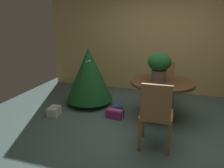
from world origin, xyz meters
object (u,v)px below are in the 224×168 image
at_px(gift_box_purple, 115,114).
at_px(wooden_chair_far, 165,80).
at_px(holiday_tree, 89,74).
at_px(gift_box_blue, 118,108).
at_px(gift_box_cream, 54,111).
at_px(wooden_chair_near, 156,113).
at_px(flower_vase, 159,65).
at_px(round_dining_table, 161,92).

bearing_deg(gift_box_purple, wooden_chair_far, 53.65).
height_order(wooden_chair_far, holiday_tree, holiday_tree).
height_order(gift_box_blue, gift_box_cream, gift_box_cream).
distance_m(holiday_tree, gift_box_cream, 1.05).
bearing_deg(wooden_chair_near, flower_vase, 93.88).
distance_m(flower_vase, holiday_tree, 1.54).
xyz_separation_m(round_dining_table, gift_box_cream, (-1.97, -0.46, -0.43)).
bearing_deg(gift_box_cream, flower_vase, 13.17).
bearing_deg(gift_box_blue, holiday_tree, 162.91).
bearing_deg(gift_box_blue, flower_vase, -6.84).
bearing_deg(round_dining_table, gift_box_blue, 174.66).
xyz_separation_m(wooden_chair_far, gift_box_purple, (-0.82, -1.11, -0.43)).
bearing_deg(holiday_tree, flower_vase, -11.83).
xyz_separation_m(wooden_chair_near, gift_box_cream, (-1.97, 0.55, -0.47)).
bearing_deg(holiday_tree, round_dining_table, -10.81).
xyz_separation_m(flower_vase, wooden_chair_far, (0.07, 0.91, -0.51)).
height_order(holiday_tree, gift_box_blue, holiday_tree).
xyz_separation_m(flower_vase, gift_box_blue, (-0.77, 0.09, -0.94)).
xyz_separation_m(wooden_chair_near, wooden_chair_far, (0.00, 1.91, -0.05)).
relative_size(flower_vase, wooden_chair_far, 0.56).
xyz_separation_m(round_dining_table, wooden_chair_far, (0.00, 0.90, -0.01)).
relative_size(gift_box_purple, gift_box_cream, 1.18).
height_order(round_dining_table, holiday_tree, holiday_tree).
distance_m(round_dining_table, wooden_chair_near, 1.01).
bearing_deg(round_dining_table, gift_box_purple, -165.51).
height_order(wooden_chair_near, gift_box_blue, wooden_chair_near).
bearing_deg(gift_box_blue, wooden_chair_near, -52.52).
height_order(wooden_chair_far, gift_box_blue, wooden_chair_far).
height_order(flower_vase, gift_box_cream, flower_vase).
height_order(flower_vase, wooden_chair_far, flower_vase).
bearing_deg(flower_vase, gift_box_blue, 173.16).
distance_m(gift_box_purple, gift_box_blue, 0.29).
height_order(wooden_chair_near, gift_box_purple, wooden_chair_near).
height_order(round_dining_table, wooden_chair_far, wooden_chair_far).
bearing_deg(gift_box_purple, flower_vase, 14.74).
height_order(wooden_chair_far, gift_box_purple, wooden_chair_far).
xyz_separation_m(wooden_chair_far, gift_box_cream, (-1.97, -1.36, -0.42)).
bearing_deg(wooden_chair_near, wooden_chair_far, 90.00).
bearing_deg(wooden_chair_far, gift_box_cream, -145.37).
height_order(flower_vase, wooden_chair_near, flower_vase).
distance_m(wooden_chair_near, gift_box_purple, 1.24).
relative_size(flower_vase, gift_box_blue, 1.49).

